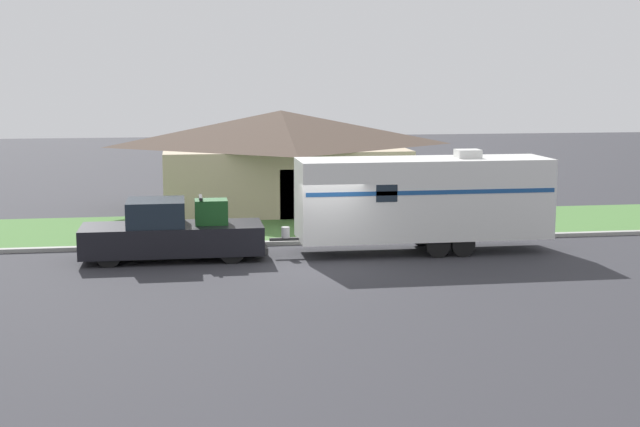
# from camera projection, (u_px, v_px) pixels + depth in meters

# --- Properties ---
(ground_plane) EXTENTS (120.00, 120.00, 0.00)m
(ground_plane) POSITION_uv_depth(u_px,v_px,m) (329.00, 266.00, 27.99)
(ground_plane) COLOR #2D2D33
(curb_strip) EXTENTS (80.00, 0.30, 0.14)m
(curb_strip) POSITION_uv_depth(u_px,v_px,m) (311.00, 242.00, 31.64)
(curb_strip) COLOR #999993
(curb_strip) RESTS_ON ground_plane
(lawn_strip) EXTENTS (80.00, 7.00, 0.03)m
(lawn_strip) POSITION_uv_depth(u_px,v_px,m) (298.00, 226.00, 35.22)
(lawn_strip) COLOR #477538
(lawn_strip) RESTS_ON ground_plane
(house_across_street) EXTENTS (11.30, 8.59, 4.36)m
(house_across_street) POSITION_uv_depth(u_px,v_px,m) (281.00, 157.00, 40.39)
(house_across_street) COLOR tan
(house_across_street) RESTS_ON ground_plane
(pickup_truck) EXTENTS (5.94, 2.09, 2.06)m
(pickup_truck) POSITION_uv_depth(u_px,v_px,m) (171.00, 233.00, 28.85)
(pickup_truck) COLOR black
(pickup_truck) RESTS_ON ground_plane
(travel_trailer) EXTENTS (9.45, 2.31, 3.46)m
(travel_trailer) POSITION_uv_depth(u_px,v_px,m) (423.00, 198.00, 29.97)
(travel_trailer) COLOR black
(travel_trailer) RESTS_ON ground_plane
(mailbox) EXTENTS (0.48, 0.20, 1.24)m
(mailbox) POSITION_uv_depth(u_px,v_px,m) (213.00, 216.00, 31.75)
(mailbox) COLOR brown
(mailbox) RESTS_ON ground_plane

